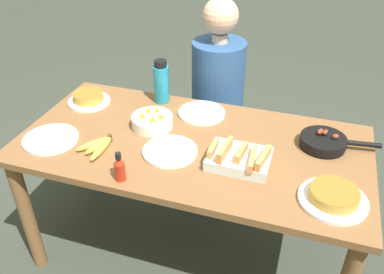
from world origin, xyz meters
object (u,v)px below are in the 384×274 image
Objects in this scene: skillet at (324,142)px; hot_sauce_bottle at (120,168)px; frittata_plate_center at (89,99)px; frittata_plate_side at (334,197)px; water_bottle at (161,82)px; empty_plate_far_right at (202,113)px; empty_plate_far_left at (170,151)px; person_figure at (217,112)px; melon_tray at (239,158)px; empty_plate_near_front at (51,139)px; banana_bunch at (99,146)px; fruit_bowl_mango at (152,121)px.

hot_sauce_bottle reaches higher than skillet.
frittata_plate_center is 1.38m from frittata_plate_side.
skillet is 1.49× the size of water_bottle.
empty_plate_far_left is at bearing -95.49° from empty_plate_far_right.
hot_sauce_bottle reaches higher than frittata_plate_side.
person_figure is (-0.65, 0.53, -0.25)m from skillet.
empty_plate_far_left is 1.02× the size of empty_plate_far_right.
melon_tray is 1.11× the size of water_bottle.
empty_plate_near_front is 1.96× the size of hot_sauce_bottle.
banana_bunch is at bearing 139.42° from hot_sauce_bottle.
water_bottle reaches higher than fruit_bowl_mango.
person_figure is at bearing 93.13° from empty_plate_far_right.
skillet is 1.29m from empty_plate_near_front.
empty_plate_near_front is 0.48m from hot_sauce_bottle.
person_figure is at bearing 128.02° from frittata_plate_side.
person_figure reaches higher than fruit_bowl_mango.
empty_plate_far_right is at bearing -15.60° from water_bottle.
empty_plate_far_left is (-0.32, -0.01, -0.03)m from melon_tray.
banana_bunch is at bearing -54.55° from frittata_plate_center.
person_figure reaches higher than skillet.
empty_plate_far_right is (0.61, 0.46, 0.00)m from empty_plate_near_front.
empty_plate_far_left is at bearing 171.45° from frittata_plate_side.
hot_sauce_bottle is (0.45, -0.16, 0.05)m from empty_plate_near_front.
fruit_bowl_mango is (0.16, 0.26, 0.02)m from banana_bunch.
hot_sauce_bottle is at bearing -49.55° from frittata_plate_center.
empty_plate_near_front is 0.49m from fruit_bowl_mango.
empty_plate_near_front is (-0.25, -0.01, -0.01)m from banana_bunch.
frittata_plate_side reaches higher than banana_bunch.
empty_plate_near_front is at bearing -87.58° from frittata_plate_center.
banana_bunch is at bearing -167.90° from skillet.
frittata_plate_side is (1.31, -0.41, -0.00)m from frittata_plate_center.
water_bottle is at bearing 140.89° from melon_tray.
skillet is 0.83m from fruit_bowl_mango.
water_bottle is at bearing 115.82° from empty_plate_far_left.
fruit_bowl_mango reaches higher than frittata_plate_side.
fruit_bowl_mango is at bearing -136.00° from empty_plate_far_right.
skillet is (0.99, 0.34, 0.01)m from banana_bunch.
melon_tray is at bearing -52.26° from empty_plate_far_right.
frittata_plate_side is at bearing 8.87° from hot_sauce_bottle.
water_bottle is at bearing 161.57° from skillet.
water_bottle is (-0.05, 0.26, 0.08)m from fruit_bowl_mango.
fruit_bowl_mango is at bearing 178.88° from skillet.
melon_tray is at bearing 7.58° from banana_bunch.
melon_tray is 1.00× the size of frittata_plate_side.
hot_sauce_bottle is (-0.80, -0.51, 0.03)m from skillet.
water_bottle is at bearing 78.24° from banana_bunch.
banana_bunch reaches higher than empty_plate_far_left.
frittata_plate_side is 1.09× the size of empty_plate_far_right.
skillet reaches higher than banana_bunch.
banana_bunch is 0.25m from empty_plate_near_front.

